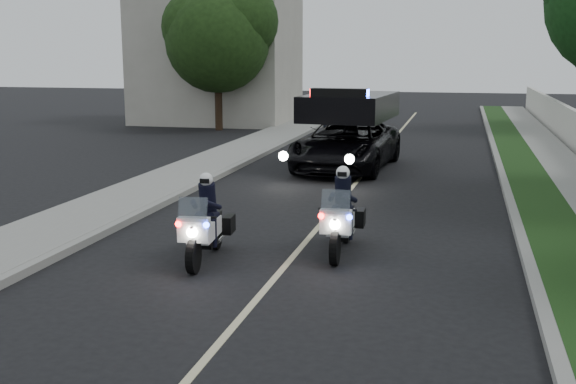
{
  "coord_description": "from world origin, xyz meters",
  "views": [
    {
      "loc": [
        2.87,
        -9.74,
        3.61
      ],
      "look_at": [
        -0.34,
        3.06,
        1.0
      ],
      "focal_mm": 43.37,
      "sensor_mm": 36.0,
      "label": 1
    }
  ],
  "objects": [
    {
      "name": "police_moto_right",
      "position": [
        0.79,
        2.59,
        0.0
      ],
      "size": [
        0.74,
        1.92,
        1.61
      ],
      "primitive_type": null,
      "rotation": [
        0.0,
        0.0,
        0.04
      ],
      "color": "silver",
      "rests_on": "ground"
    },
    {
      "name": "ground",
      "position": [
        0.0,
        0.0,
        0.0
      ],
      "size": [
        120.0,
        120.0,
        0.0
      ],
      "primitive_type": "plane",
      "color": "black",
      "rests_on": "ground"
    },
    {
      "name": "police_suv",
      "position": [
        -0.68,
        12.15,
        0.0
      ],
      "size": [
        3.08,
        5.94,
        2.8
      ],
      "primitive_type": "imported",
      "rotation": [
        0.0,
        0.0,
        -0.07
      ],
      "color": "black",
      "rests_on": "ground"
    },
    {
      "name": "curb_left",
      "position": [
        -4.1,
        10.0,
        0.07
      ],
      "size": [
        0.2,
        60.0,
        0.15
      ],
      "primitive_type": "cube",
      "color": "gray",
      "rests_on": "ground"
    },
    {
      "name": "building_far",
      "position": [
        -10.0,
        26.0,
        3.5
      ],
      "size": [
        8.0,
        6.0,
        7.0
      ],
      "primitive_type": "cube",
      "color": "#A8A396",
      "rests_on": "ground"
    },
    {
      "name": "bicycle",
      "position": [
        -2.39,
        18.22,
        0.0
      ],
      "size": [
        0.82,
        1.77,
        0.89
      ],
      "primitive_type": "imported",
      "rotation": [
        0.0,
        0.0,
        -0.14
      ],
      "color": "black",
      "rests_on": "ground"
    },
    {
      "name": "grass_verge",
      "position": [
        4.8,
        10.0,
        0.08
      ],
      "size": [
        1.2,
        60.0,
        0.16
      ],
      "primitive_type": "cube",
      "color": "#193814",
      "rests_on": "ground"
    },
    {
      "name": "tree_left_far",
      "position": [
        -9.84,
        26.63,
        0.0
      ],
      "size": [
        6.18,
        6.18,
        10.26
      ],
      "primitive_type": null,
      "rotation": [
        0.0,
        0.0,
        -0.0
      ],
      "color": "#193510",
      "rests_on": "ground"
    },
    {
      "name": "lane_marking",
      "position": [
        0.0,
        10.0,
        0.0
      ],
      "size": [
        0.12,
        50.0,
        0.01
      ],
      "primitive_type": "cube",
      "color": "#BFB78C",
      "rests_on": "ground"
    },
    {
      "name": "tree_left_near",
      "position": [
        -8.61,
        22.21,
        0.0
      ],
      "size": [
        5.57,
        5.57,
        8.33
      ],
      "primitive_type": null,
      "rotation": [
        0.0,
        0.0,
        -0.12
      ],
      "color": "#1E3C14",
      "rests_on": "ground"
    },
    {
      "name": "curb_right",
      "position": [
        4.1,
        10.0,
        0.07
      ],
      "size": [
        0.2,
        60.0,
        0.15
      ],
      "primitive_type": "cube",
      "color": "gray",
      "rests_on": "ground"
    },
    {
      "name": "police_moto_left",
      "position": [
        -1.47,
        1.52,
        0.0
      ],
      "size": [
        0.83,
        1.91,
        1.57
      ],
      "primitive_type": null,
      "rotation": [
        0.0,
        0.0,
        0.1
      ],
      "color": "white",
      "rests_on": "ground"
    },
    {
      "name": "sidewalk_left",
      "position": [
        -5.2,
        10.0,
        0.08
      ],
      "size": [
        2.0,
        60.0,
        0.16
      ],
      "primitive_type": "cube",
      "color": "gray",
      "rests_on": "ground"
    },
    {
      "name": "cyclist",
      "position": [
        -2.39,
        18.22,
        0.0
      ],
      "size": [
        0.58,
        0.4,
        1.55
      ],
      "primitive_type": "imported",
      "rotation": [
        0.0,
        0.0,
        3.09
      ],
      "color": "black",
      "rests_on": "ground"
    }
  ]
}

